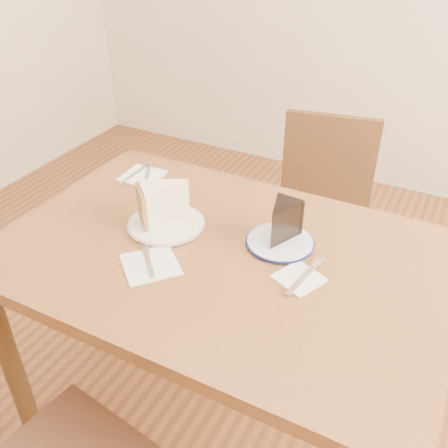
# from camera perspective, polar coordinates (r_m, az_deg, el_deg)

# --- Properties ---
(ground) EXTENTS (4.00, 4.00, 0.00)m
(ground) POSITION_cam_1_polar(r_m,az_deg,el_deg) (1.89, -0.33, -21.63)
(ground) COLOR #4E2A14
(ground) RESTS_ON ground
(table) EXTENTS (1.20, 0.80, 0.75)m
(table) POSITION_cam_1_polar(r_m,az_deg,el_deg) (1.40, -0.41, -6.28)
(table) COLOR #512E16
(table) RESTS_ON ground
(chair_far) EXTENTS (0.49, 0.49, 0.86)m
(chair_far) POSITION_cam_1_polar(r_m,az_deg,el_deg) (2.00, 10.74, 0.51)
(chair_far) COLOR #351E0F
(chair_far) RESTS_ON ground
(plate_cream) EXTENTS (0.21, 0.21, 0.01)m
(plate_cream) POSITION_cam_1_polar(r_m,az_deg,el_deg) (1.44, -6.62, 0.03)
(plate_cream) COLOR white
(plate_cream) RESTS_ON table
(plate_navy) EXTENTS (0.18, 0.18, 0.01)m
(plate_navy) POSITION_cam_1_polar(r_m,az_deg,el_deg) (1.37, 6.42, -2.10)
(plate_navy) COLOR white
(plate_navy) RESTS_ON table
(carrot_cake) EXTENTS (0.16, 0.16, 0.11)m
(carrot_cake) POSITION_cam_1_polar(r_m,az_deg,el_deg) (1.43, -6.58, 2.42)
(carrot_cake) COLOR #F5EBCA
(carrot_cake) RESTS_ON plate_cream
(chocolate_cake) EXTENTS (0.08, 0.11, 0.10)m
(chocolate_cake) POSITION_cam_1_polar(r_m,az_deg,el_deg) (1.34, 6.44, -0.05)
(chocolate_cake) COLOR black
(chocolate_cake) RESTS_ON plate_navy
(napkin_cream) EXTENTS (0.19, 0.19, 0.00)m
(napkin_cream) POSITION_cam_1_polar(r_m,az_deg,el_deg) (1.30, -8.40, -4.60)
(napkin_cream) COLOR white
(napkin_cream) RESTS_ON table
(napkin_navy) EXTENTS (0.14, 0.14, 0.00)m
(napkin_navy) POSITION_cam_1_polar(r_m,az_deg,el_deg) (1.26, 8.58, -6.14)
(napkin_navy) COLOR white
(napkin_navy) RESTS_ON table
(napkin_spare) EXTENTS (0.14, 0.14, 0.00)m
(napkin_spare) POSITION_cam_1_polar(r_m,az_deg,el_deg) (1.72, -9.29, 5.46)
(napkin_spare) COLOR white
(napkin_spare) RESTS_ON table
(fork_cream) EXTENTS (0.11, 0.11, 0.00)m
(fork_cream) POSITION_cam_1_polar(r_m,az_deg,el_deg) (1.31, -8.64, -4.25)
(fork_cream) COLOR silver
(fork_cream) RESTS_ON napkin_cream
(knife_navy) EXTENTS (0.04, 0.17, 0.00)m
(knife_navy) POSITION_cam_1_polar(r_m,az_deg,el_deg) (1.26, 9.21, -5.94)
(knife_navy) COLOR silver
(knife_navy) RESTS_ON napkin_navy
(fork_spare) EXTENTS (0.08, 0.13, 0.00)m
(fork_spare) POSITION_cam_1_polar(r_m,az_deg,el_deg) (1.73, -8.69, 5.91)
(fork_spare) COLOR silver
(fork_spare) RESTS_ON napkin_spare
(knife_spare) EXTENTS (0.02, 0.16, 0.00)m
(knife_spare) POSITION_cam_1_polar(r_m,az_deg,el_deg) (1.72, -10.17, 5.64)
(knife_spare) COLOR silver
(knife_spare) RESTS_ON napkin_spare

